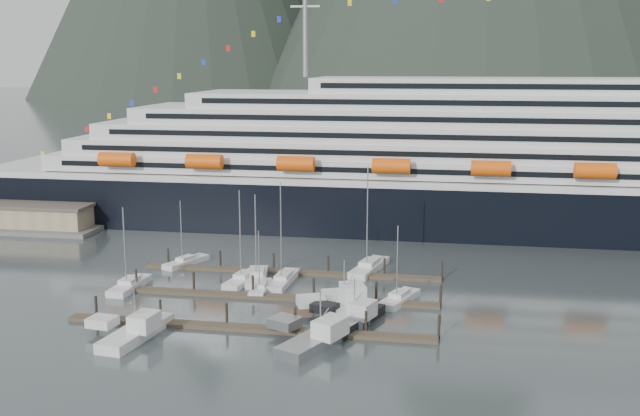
# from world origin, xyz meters

# --- Properties ---
(ground) EXTENTS (1600.00, 1600.00, 0.00)m
(ground) POSITION_xyz_m (0.00, 0.00, 0.00)
(ground) COLOR #424C4E
(ground) RESTS_ON ground
(cruise_ship) EXTENTS (210.00, 30.40, 50.30)m
(cruise_ship) POSITION_xyz_m (30.03, 54.94, 12.04)
(cruise_ship) COLOR black
(cruise_ship) RESTS_ON ground
(warehouse) EXTENTS (46.00, 20.00, 5.80)m
(warehouse) POSITION_xyz_m (-72.00, 42.00, 2.25)
(warehouse) COLOR #595956
(warehouse) RESTS_ON ground
(dock_near) EXTENTS (48.18, 2.28, 3.20)m
(dock_near) POSITION_xyz_m (-4.93, -9.95, 0.31)
(dock_near) COLOR #4B4030
(dock_near) RESTS_ON ground
(dock_mid) EXTENTS (48.18, 2.28, 3.20)m
(dock_mid) POSITION_xyz_m (-4.93, 3.05, 0.31)
(dock_mid) COLOR #4B4030
(dock_mid) RESTS_ON ground
(dock_far) EXTENTS (48.18, 2.28, 3.20)m
(dock_far) POSITION_xyz_m (-4.93, 16.05, 0.31)
(dock_far) COLOR #4B4030
(dock_far) RESTS_ON ground
(sailboat_a) EXTENTS (3.23, 9.91, 13.15)m
(sailboat_a) POSITION_xyz_m (-27.00, 3.88, 0.43)
(sailboat_a) COLOR silver
(sailboat_a) RESTS_ON ground
(sailboat_b) EXTENTS (4.34, 10.47, 15.01)m
(sailboat_b) POSITION_xyz_m (-11.07, 10.14, 0.43)
(sailboat_b) COLOR silver
(sailboat_b) RESTS_ON ground
(sailboat_c) EXTENTS (2.83, 8.30, 9.69)m
(sailboat_c) POSITION_xyz_m (-7.45, 6.25, 0.38)
(sailboat_c) COLOR silver
(sailboat_c) RESTS_ON ground
(sailboat_d) EXTENTS (3.10, 11.07, 16.38)m
(sailboat_d) POSITION_xyz_m (-4.98, 10.75, 0.44)
(sailboat_d) COLOR silver
(sailboat_d) RESTS_ON ground
(sailboat_e) EXTENTS (5.77, 9.29, 11.40)m
(sailboat_e) POSITION_xyz_m (-23.38, 18.34, 0.39)
(sailboat_e) COLOR silver
(sailboat_e) RESTS_ON ground
(sailboat_f) EXTENTS (4.61, 10.34, 14.28)m
(sailboat_f) POSITION_xyz_m (-9.38, 11.57, 0.44)
(sailboat_f) COLOR silver
(sailboat_f) RESTS_ON ground
(sailboat_g) EXTENTS (5.72, 12.40, 17.84)m
(sailboat_g) POSITION_xyz_m (7.27, 19.99, 0.46)
(sailboat_g) COLOR silver
(sailboat_g) RESTS_ON ground
(sailboat_h) EXTENTS (5.70, 9.46, 11.73)m
(sailboat_h) POSITION_xyz_m (13.22, 4.50, 0.41)
(sailboat_h) COLOR silver
(sailboat_h) RESTS_ON ground
(trawler_a) EXTENTS (9.42, 12.95, 6.91)m
(trawler_a) POSITION_xyz_m (-17.93, -14.98, 0.89)
(trawler_a) COLOR silver
(trawler_a) RESTS_ON ground
(trawler_c) EXTENTS (11.62, 14.35, 7.21)m
(trawler_c) POSITION_xyz_m (4.80, -12.87, 0.91)
(trawler_c) COLOR #999C9F
(trawler_c) RESTS_ON ground
(trawler_d) EXTENTS (9.74, 12.10, 6.90)m
(trawler_d) POSITION_xyz_m (8.00, -5.59, 0.89)
(trawler_d) COLOR black
(trawler_d) RESTS_ON ground
(trawler_e) EXTENTS (10.54, 12.68, 7.88)m
(trawler_e) POSITION_xyz_m (5.93, -0.63, 0.97)
(trawler_e) COLOR silver
(trawler_e) RESTS_ON ground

